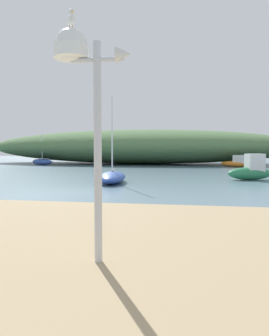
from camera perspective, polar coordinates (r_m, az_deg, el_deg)
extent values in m
plane|color=slate|center=(14.18, -10.24, -4.36)|extent=(120.00, 120.00, 0.00)
ellipsoid|color=#517547|center=(40.10, 1.07, 3.87)|extent=(39.77, 12.61, 4.27)
cylinder|color=silver|center=(4.81, -6.66, 2.56)|extent=(0.12, 0.12, 3.33)
cylinder|color=silver|center=(4.98, -6.78, 18.87)|extent=(0.80, 0.07, 0.07)
cylinder|color=white|center=(5.14, -11.35, 19.89)|extent=(0.53, 0.53, 0.19)
sphere|color=white|center=(5.17, -11.37, 20.93)|extent=(0.49, 0.49, 0.49)
cone|color=silver|center=(4.91, -2.02, 19.86)|extent=(0.22, 0.24, 0.24)
cylinder|color=orange|center=(5.26, -11.17, 23.73)|extent=(0.01, 0.01, 0.05)
cylinder|color=orange|center=(5.25, -11.64, 23.74)|extent=(0.01, 0.01, 0.05)
ellipsoid|color=white|center=(5.29, -11.42, 24.70)|extent=(0.22, 0.28, 0.14)
ellipsoid|color=#9EA0A8|center=(5.30, -11.42, 24.95)|extent=(0.19, 0.26, 0.05)
sphere|color=white|center=(5.21, -11.29, 25.87)|extent=(0.10, 0.10, 0.10)
cone|color=gold|center=(5.14, -11.20, 26.10)|extent=(0.05, 0.06, 0.03)
ellipsoid|color=#287A4C|center=(20.64, 20.17, -0.94)|extent=(3.00, 1.74, 0.79)
cube|color=silver|center=(20.73, 20.91, 0.91)|extent=(1.17, 1.04, 1.10)
ellipsoid|color=#2D4C9E|center=(17.79, -4.04, -1.68)|extent=(1.94, 4.06, 0.63)
cylinder|color=silver|center=(17.73, -4.08, 5.79)|extent=(0.08, 0.08, 4.38)
cylinder|color=silver|center=(18.34, -3.87, -0.34)|extent=(0.29, 1.75, 0.06)
ellipsoid|color=#2D4C9E|center=(38.57, -16.34, 1.08)|extent=(3.78, 3.03, 0.69)
cylinder|color=silver|center=(38.54, -16.38, 3.62)|extent=(0.08, 0.08, 3.15)
cylinder|color=silver|center=(38.10, -15.91, 1.64)|extent=(1.42, 0.92, 0.06)
ellipsoid|color=orange|center=(34.25, 17.99, 0.71)|extent=(3.59, 2.80, 0.65)
cube|color=silver|center=(34.10, 18.56, 1.54)|extent=(1.52, 1.42, 0.82)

